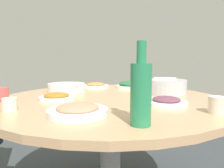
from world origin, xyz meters
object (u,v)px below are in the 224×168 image
at_px(rice_bowl, 165,86).
at_px(green_bottle, 141,92).
at_px(tea_cup_near, 217,105).
at_px(tea_cup_side, 2,94).
at_px(soup_bowl, 67,87).
at_px(tea_cup_far, 10,104).
at_px(dish_shrimp, 78,110).
at_px(dish_stirfry, 57,97).
at_px(round_dining_table, 110,117).
at_px(dish_greens, 131,85).
at_px(dish_tofu_braise, 96,85).
at_px(dish_eggplant, 166,101).

xyz_separation_m(rice_bowl, green_bottle, (-0.71, 0.13, 0.06)).
xyz_separation_m(tea_cup_near, tea_cup_side, (0.06, 1.07, 0.00)).
bearing_deg(tea_cup_near, soup_bowl, 61.10).
height_order(tea_cup_near, tea_cup_far, tea_cup_near).
bearing_deg(rice_bowl, dish_shrimp, 148.74).
height_order(dish_shrimp, dish_stirfry, dish_shrimp).
distance_m(round_dining_table, dish_stirfry, 0.34).
xyz_separation_m(tea_cup_near, tea_cup_far, (-0.13, 0.87, -0.01)).
bearing_deg(dish_greens, dish_tofu_braise, 86.25).
xyz_separation_m(dish_stirfry, green_bottle, (-0.38, -0.49, 0.10)).
distance_m(round_dining_table, dish_tofu_braise, 0.54).
height_order(green_bottle, tea_cup_near, green_bottle).
xyz_separation_m(dish_eggplant, dish_tofu_braise, (0.61, 0.54, -0.00)).
relative_size(dish_shrimp, dish_greens, 0.99).
bearing_deg(soup_bowl, round_dining_table, -117.95).
bearing_deg(round_dining_table, dish_shrimp, 173.31).
bearing_deg(rice_bowl, soup_bowl, 91.19).
xyz_separation_m(dish_shrimp, dish_greens, (0.87, -0.13, 0.01)).
bearing_deg(round_dining_table, dish_tofu_braise, 25.29).
distance_m(dish_eggplant, tea_cup_near, 0.24).
height_order(dish_shrimp, tea_cup_far, tea_cup_far).
xyz_separation_m(rice_bowl, dish_stirfry, (-0.34, 0.62, -0.03)).
relative_size(dish_shrimp, dish_eggplant, 1.19).
height_order(round_dining_table, green_bottle, green_bottle).
relative_size(dish_tofu_braise, green_bottle, 0.78).
xyz_separation_m(round_dining_table, tea_cup_near, (-0.29, -0.51, 0.16)).
height_order(dish_stirfry, tea_cup_side, tea_cup_side).
height_order(soup_bowl, dish_eggplant, soup_bowl).
xyz_separation_m(dish_shrimp, tea_cup_far, (0.00, 0.31, 0.01)).
xyz_separation_m(dish_shrimp, tea_cup_near, (0.13, -0.56, 0.02)).
relative_size(green_bottle, tea_cup_far, 4.57).
xyz_separation_m(round_dining_table, dish_greens, (0.45, -0.08, 0.14)).
relative_size(dish_shrimp, dish_stirfry, 1.26).
distance_m(rice_bowl, tea_cup_near, 0.53).
xyz_separation_m(soup_bowl, dish_stirfry, (-0.32, -0.08, -0.01)).
xyz_separation_m(rice_bowl, tea_cup_near, (-0.50, -0.18, -0.01)).
height_order(rice_bowl, dish_tofu_braise, rice_bowl).
distance_m(rice_bowl, soup_bowl, 0.70).
relative_size(tea_cup_far, tea_cup_side, 0.83).
distance_m(dish_greens, tea_cup_side, 0.93).
bearing_deg(dish_shrimp, tea_cup_far, 89.31).
xyz_separation_m(soup_bowl, tea_cup_near, (-0.48, -0.88, 0.01)).
bearing_deg(dish_tofu_braise, dish_shrimp, -169.03).
bearing_deg(soup_bowl, dish_stirfry, -165.82).
relative_size(dish_eggplant, tea_cup_far, 3.35).
height_order(rice_bowl, dish_greens, rice_bowl).
height_order(dish_tofu_braise, tea_cup_near, tea_cup_near).
xyz_separation_m(dish_shrimp, dish_eggplant, (0.27, -0.37, -0.00)).
height_order(soup_bowl, dish_stirfry, soup_bowl).
bearing_deg(dish_shrimp, dish_stirfry, 39.14).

